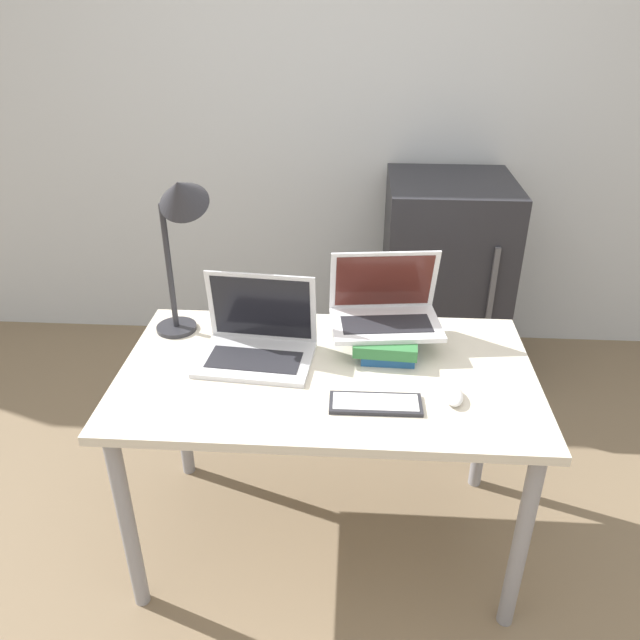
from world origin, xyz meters
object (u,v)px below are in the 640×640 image
(laptop_on_books, at_px, (385,310))
(laptop_left, at_px, (258,342))
(mini_fridge, at_px, (443,281))
(mouse, at_px, (453,395))
(desk_lamp, at_px, (180,212))
(book_stack, at_px, (387,339))
(wireless_keyboard, at_px, (376,403))

(laptop_on_books, bearing_deg, laptop_left, -163.46)
(laptop_left, bearing_deg, mini_fridge, 56.38)
(mouse, relative_size, desk_lamp, 0.18)
(laptop_on_books, distance_m, desk_lamp, 0.74)
(mouse, height_order, mini_fridge, mini_fridge)
(book_stack, relative_size, mini_fridge, 0.27)
(book_stack, height_order, desk_lamp, desk_lamp)
(wireless_keyboard, distance_m, mouse, 0.23)
(laptop_left, xyz_separation_m, mini_fridge, (0.75, 1.13, -0.28))
(laptop_on_books, bearing_deg, book_stack, -80.73)
(laptop_left, bearing_deg, book_stack, 9.42)
(mouse, bearing_deg, desk_lamp, 158.87)
(laptop_on_books, relative_size, mouse, 3.58)
(mouse, xyz_separation_m, desk_lamp, (-0.86, 0.33, 0.43))
(desk_lamp, bearing_deg, wireless_keyboard, -30.72)
(laptop_on_books, bearing_deg, wireless_keyboard, -95.01)
(laptop_on_books, xyz_separation_m, mini_fridge, (0.33, 1.00, -0.35))
(book_stack, distance_m, wireless_keyboard, 0.32)
(book_stack, distance_m, laptop_on_books, 0.10)
(laptop_left, distance_m, mouse, 0.64)
(mouse, xyz_separation_m, mini_fridge, (0.14, 1.33, -0.25))
(wireless_keyboard, bearing_deg, mini_fridge, 75.06)
(book_stack, distance_m, mouse, 0.33)
(wireless_keyboard, distance_m, mini_fridge, 1.44)
(laptop_left, xyz_separation_m, laptop_on_books, (0.41, 0.12, 0.07))
(laptop_left, relative_size, book_stack, 1.40)
(mouse, bearing_deg, mini_fridge, 84.02)
(wireless_keyboard, relative_size, mini_fridge, 0.27)
(laptop_left, relative_size, mouse, 3.57)
(book_stack, xyz_separation_m, mini_fridge, (0.33, 1.06, -0.27))
(desk_lamp, bearing_deg, mini_fridge, 45.17)
(laptop_left, xyz_separation_m, mouse, (0.61, -0.21, -0.04))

